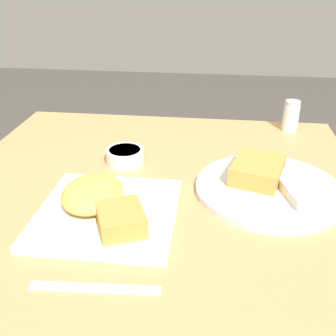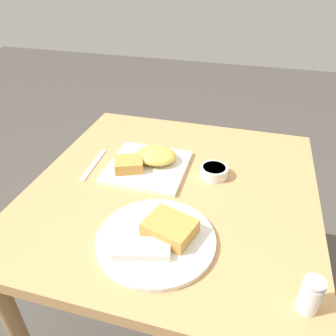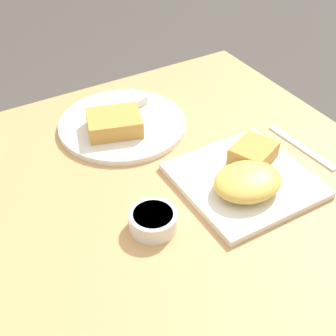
{
  "view_description": "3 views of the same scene",
  "coord_description": "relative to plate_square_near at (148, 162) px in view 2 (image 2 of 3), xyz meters",
  "views": [
    {
      "loc": [
        0.7,
        0.11,
        1.19
      ],
      "look_at": [
        -0.03,
        0.02,
        0.8
      ],
      "focal_mm": 42.0,
      "sensor_mm": 36.0,
      "label": 1
    },
    {
      "loc": [
        -0.2,
        0.79,
        1.38
      ],
      "look_at": [
        0.02,
        -0.02,
        0.81
      ],
      "focal_mm": 35.0,
      "sensor_mm": 36.0,
      "label": 2
    },
    {
      "loc": [
        -0.39,
        -0.62,
        1.4
      ],
      "look_at": [
        -0.03,
        -0.0,
        0.81
      ],
      "focal_mm": 50.0,
      "sensor_mm": 36.0,
      "label": 3
    }
  ],
  "objects": [
    {
      "name": "salt_shaker",
      "position": [
        -0.48,
        0.41,
        0.02
      ],
      "size": [
        0.04,
        0.04,
        0.09
      ],
      "color": "white",
      "rests_on": "dining_table"
    },
    {
      "name": "dining_table",
      "position": [
        -0.11,
        0.08,
        -0.12
      ],
      "size": [
        0.87,
        0.9,
        0.76
      ],
      "color": "tan",
      "rests_on": "ground_plane"
    },
    {
      "name": "sauce_ramekin",
      "position": [
        -0.22,
        -0.01,
        -0.0
      ],
      "size": [
        0.09,
        0.09,
        0.03
      ],
      "color": "white",
      "rests_on": "dining_table"
    },
    {
      "name": "plate_square_near",
      "position": [
        0.0,
        0.0,
        0.0
      ],
      "size": [
        0.26,
        0.26,
        0.06
      ],
      "color": "white",
      "rests_on": "dining_table"
    },
    {
      "name": "plate_oval_far",
      "position": [
        -0.13,
        0.31,
        -0.01
      ],
      "size": [
        0.3,
        0.3,
        0.05
      ],
      "color": "white",
      "rests_on": "dining_table"
    },
    {
      "name": "ground_plane",
      "position": [
        -0.11,
        0.08,
        -0.78
      ],
      "size": [
        8.0,
        8.0,
        0.0
      ],
      "primitive_type": "plane",
      "color": "#4C4742"
    },
    {
      "name": "butter_knife",
      "position": [
        0.19,
        0.04,
        -0.02
      ],
      "size": [
        0.03,
        0.19,
        0.0
      ],
      "rotation": [
        0.0,
        0.0,
        1.63
      ],
      "color": "silver",
      "rests_on": "dining_table"
    }
  ]
}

